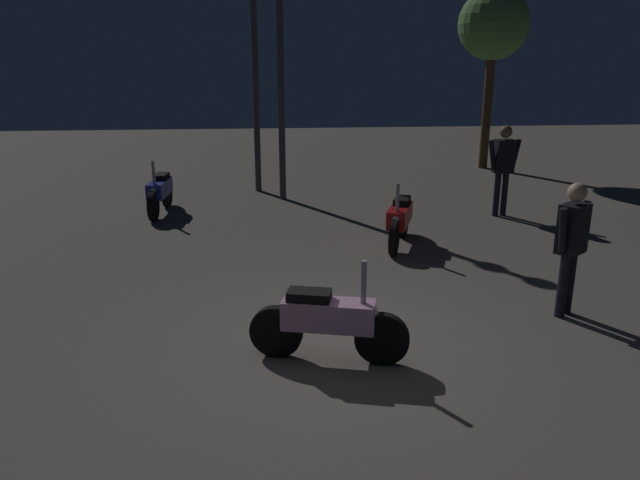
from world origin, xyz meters
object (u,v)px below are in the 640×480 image
at_px(streetlamp_far, 254,38).
at_px(streetlamp_near, 280,41).
at_px(motorcycle_blue_parked_right, 160,192).
at_px(motorcycle_red_parked_left, 400,219).
at_px(motorcycle_pink_foreground, 328,321).
at_px(person_rider_beside, 503,162).
at_px(person_bystander_far, 572,238).

bearing_deg(streetlamp_far, streetlamp_near, -57.66).
height_order(motorcycle_blue_parked_right, streetlamp_near, streetlamp_near).
height_order(motorcycle_red_parked_left, streetlamp_far, streetlamp_far).
distance_m(motorcycle_pink_foreground, motorcycle_red_parked_left, 4.16).
distance_m(person_rider_beside, streetlamp_far, 5.88).
bearing_deg(streetlamp_far, person_bystander_far, -62.82).
height_order(person_rider_beside, streetlamp_far, streetlamp_far).
height_order(motorcycle_blue_parked_right, person_bystander_far, person_bystander_far).
height_order(person_bystander_far, streetlamp_near, streetlamp_near).
bearing_deg(person_rider_beside, motorcycle_blue_parked_right, 77.17).
bearing_deg(streetlamp_near, motorcycle_blue_parked_right, -156.65).
distance_m(motorcycle_red_parked_left, motorcycle_blue_parked_right, 4.92).
height_order(motorcycle_pink_foreground, streetlamp_near, streetlamp_near).
relative_size(motorcycle_red_parked_left, motorcycle_blue_parked_right, 0.96).
relative_size(motorcycle_pink_foreground, person_bystander_far, 1.00).
relative_size(motorcycle_pink_foreground, person_rider_beside, 0.93).
bearing_deg(motorcycle_pink_foreground, streetlamp_far, 109.39).
bearing_deg(motorcycle_red_parked_left, person_rider_beside, 146.34).
bearing_deg(motorcycle_pink_foreground, motorcycle_blue_parked_right, 127.05).
bearing_deg(person_rider_beside, motorcycle_red_parked_left, 119.56).
distance_m(motorcycle_red_parked_left, person_bystander_far, 3.31).
distance_m(motorcycle_blue_parked_right, person_bystander_far, 7.85).
xyz_separation_m(motorcycle_pink_foreground, motorcycle_blue_parked_right, (-2.69, 6.31, 0.00)).
height_order(motorcycle_red_parked_left, person_bystander_far, person_bystander_far).
xyz_separation_m(motorcycle_red_parked_left, person_rider_beside, (2.35, 1.70, 0.61)).
relative_size(motorcycle_blue_parked_right, person_bystander_far, 1.02).
xyz_separation_m(motorcycle_pink_foreground, person_bystander_far, (2.97, 0.90, 0.53)).
distance_m(motorcycle_pink_foreground, person_bystander_far, 3.15).
height_order(motorcycle_red_parked_left, person_rider_beside, person_rider_beside).
xyz_separation_m(motorcycle_pink_foreground, streetlamp_far, (-0.79, 8.21, 2.92)).
relative_size(motorcycle_pink_foreground, motorcycle_red_parked_left, 1.03).
relative_size(motorcycle_red_parked_left, person_bystander_far, 0.97).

